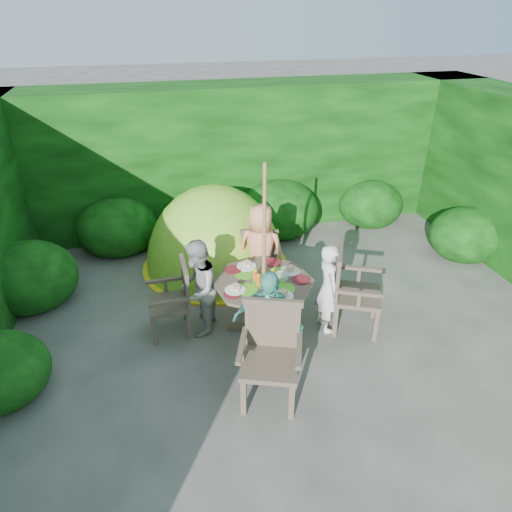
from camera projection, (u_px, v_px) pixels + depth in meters
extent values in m
plane|color=#484540|center=(307.00, 357.00, 5.41)|extent=(60.00, 60.00, 0.00)
cube|color=black|center=(238.00, 156.00, 8.19)|extent=(9.00, 1.00, 2.50)
cylinder|color=#41362A|center=(263.00, 307.00, 5.72)|extent=(0.12, 0.12, 0.68)
cube|color=#41362A|center=(263.00, 326.00, 5.87)|extent=(0.90, 0.27, 0.06)
cube|color=#41362A|center=(263.00, 326.00, 5.87)|extent=(0.27, 0.90, 0.06)
cylinder|color=#41362A|center=(264.00, 282.00, 5.54)|extent=(1.46, 1.46, 0.04)
cylinder|color=#50BD20|center=(246.00, 289.00, 5.37)|extent=(0.28, 0.28, 0.00)
cylinder|color=#50BD20|center=(283.00, 289.00, 5.38)|extent=(0.28, 0.28, 0.00)
cylinder|color=#50BD20|center=(245.00, 273.00, 5.68)|extent=(0.28, 0.28, 0.00)
cylinder|color=#50BD20|center=(280.00, 273.00, 5.70)|extent=(0.28, 0.28, 0.00)
cylinder|color=#50BD20|center=(264.00, 281.00, 5.53)|extent=(0.28, 0.28, 0.00)
cylinder|color=white|center=(290.00, 271.00, 5.71)|extent=(0.25, 0.25, 0.01)
cylinder|color=white|center=(247.00, 266.00, 5.82)|extent=(0.25, 0.25, 0.01)
cylinder|color=white|center=(235.00, 290.00, 5.34)|extent=(0.25, 0.25, 0.01)
cylinder|color=white|center=(283.00, 296.00, 5.23)|extent=(0.25, 0.25, 0.01)
cylinder|color=red|center=(301.00, 280.00, 5.54)|extent=(0.22, 0.22, 0.01)
cylinder|color=red|center=(273.00, 262.00, 5.91)|extent=(0.22, 0.22, 0.01)
cylinder|color=red|center=(233.00, 270.00, 5.75)|extent=(0.22, 0.22, 0.01)
cylinder|color=red|center=(233.00, 294.00, 5.28)|extent=(0.22, 0.22, 0.01)
cylinder|color=red|center=(278.00, 301.00, 5.15)|extent=(0.22, 0.22, 0.01)
cylinder|color=green|center=(281.00, 276.00, 5.57)|extent=(0.18, 0.18, 0.06)
cylinder|color=olive|center=(264.00, 254.00, 5.35)|extent=(0.05, 0.05, 2.20)
cube|color=#41362A|center=(358.00, 295.00, 5.69)|extent=(0.75, 0.76, 0.06)
cube|color=#41362A|center=(376.00, 325.00, 5.56)|extent=(0.07, 0.07, 0.47)
cube|color=#41362A|center=(375.00, 302.00, 5.98)|extent=(0.07, 0.07, 0.47)
cube|color=#41362A|center=(335.00, 320.00, 5.64)|extent=(0.07, 0.07, 0.47)
cube|color=#41362A|center=(337.00, 298.00, 6.06)|extent=(0.07, 0.07, 0.47)
cube|color=#41362A|center=(338.00, 273.00, 5.59)|extent=(0.28, 0.54, 0.56)
cube|color=#41362A|center=(360.00, 293.00, 5.34)|extent=(0.53, 0.28, 0.04)
cube|color=#41362A|center=(360.00, 268.00, 5.83)|extent=(0.53, 0.28, 0.04)
cube|color=#41362A|center=(168.00, 304.00, 5.64)|extent=(0.50, 0.52, 0.05)
cube|color=#41362A|center=(152.00, 311.00, 5.87)|extent=(0.05, 0.05, 0.41)
cube|color=#41362A|center=(154.00, 331.00, 5.51)|extent=(0.05, 0.05, 0.41)
cube|color=#41362A|center=(185.00, 306.00, 5.97)|extent=(0.05, 0.05, 0.41)
cube|color=#41362A|center=(189.00, 325.00, 5.61)|extent=(0.05, 0.05, 0.41)
cube|color=#41362A|center=(185.00, 283.00, 5.56)|extent=(0.05, 0.50, 0.48)
cube|color=#41362A|center=(165.00, 280.00, 5.75)|extent=(0.48, 0.06, 0.04)
cube|color=#41362A|center=(169.00, 302.00, 5.33)|extent=(0.48, 0.06, 0.04)
cube|color=#41362A|center=(259.00, 256.00, 6.71)|extent=(0.60, 0.58, 0.05)
cube|color=#41362A|center=(273.00, 261.00, 7.00)|extent=(0.06, 0.06, 0.40)
cube|color=#41362A|center=(245.00, 261.00, 7.00)|extent=(0.06, 0.06, 0.40)
cube|color=#41362A|center=(273.00, 275.00, 6.63)|extent=(0.06, 0.06, 0.40)
cube|color=#41362A|center=(245.00, 275.00, 6.63)|extent=(0.06, 0.06, 0.40)
cube|color=#41362A|center=(259.00, 248.00, 6.39)|extent=(0.49, 0.16, 0.48)
cube|color=#41362A|center=(276.00, 244.00, 6.62)|extent=(0.16, 0.48, 0.04)
cube|color=#41362A|center=(242.00, 244.00, 6.62)|extent=(0.16, 0.48, 0.04)
cube|color=#41362A|center=(270.00, 364.00, 4.62)|extent=(0.72, 0.71, 0.05)
cube|color=#41362A|center=(244.00, 397.00, 4.56)|extent=(0.07, 0.07, 0.46)
cube|color=#41362A|center=(292.00, 401.00, 4.51)|extent=(0.07, 0.07, 0.46)
cube|color=#41362A|center=(250.00, 364.00, 4.97)|extent=(0.07, 0.07, 0.46)
cube|color=#41362A|center=(294.00, 367.00, 4.93)|extent=(0.07, 0.07, 0.46)
cube|color=#41362A|center=(273.00, 325.00, 4.71)|extent=(0.55, 0.23, 0.55)
cube|color=#41362A|center=(242.00, 345.00, 4.55)|extent=(0.24, 0.53, 0.04)
cube|color=#41362A|center=(299.00, 349.00, 4.49)|extent=(0.24, 0.53, 0.04)
imported|color=silver|center=(328.00, 288.00, 5.62)|extent=(0.28, 0.43, 1.18)
imported|color=#A0A09B|center=(198.00, 289.00, 5.55)|extent=(0.64, 0.73, 1.26)
imported|color=#E98C60|center=(260.00, 252.00, 6.24)|extent=(0.80, 0.69, 1.37)
imported|color=#4AAC98|center=(268.00, 325.00, 4.86)|extent=(0.84, 0.67, 1.33)
ellipsoid|color=#74B422|center=(216.00, 265.00, 7.30)|extent=(2.46, 2.46, 2.61)
ellipsoid|color=black|center=(232.00, 288.00, 6.71)|extent=(0.79, 0.50, 0.90)
cylinder|color=yellow|center=(216.00, 264.00, 7.29)|extent=(2.29, 2.29, 0.03)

